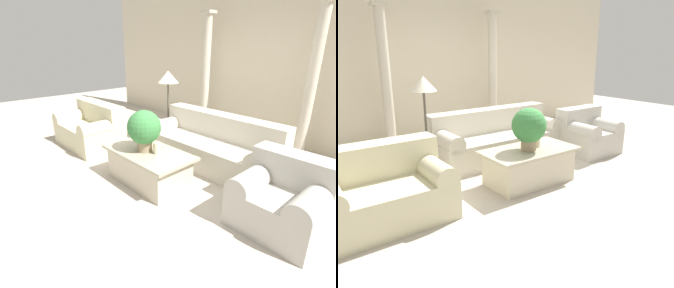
# 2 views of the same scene
# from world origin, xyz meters

# --- Properties ---
(ground_plane) EXTENTS (16.00, 16.00, 0.00)m
(ground_plane) POSITION_xyz_m (0.00, 0.00, 0.00)
(ground_plane) COLOR #BCB2A3
(wall_back) EXTENTS (10.00, 0.06, 3.20)m
(wall_back) POSITION_xyz_m (0.00, 2.68, 1.60)
(wall_back) COLOR beige
(wall_back) RESTS_ON ground_plane
(sofa_long) EXTENTS (2.27, 0.86, 0.84)m
(sofa_long) POSITION_xyz_m (0.21, 0.82, 0.34)
(sofa_long) COLOR beige
(sofa_long) RESTS_ON ground_plane
(loveseat) EXTENTS (1.40, 0.86, 0.84)m
(loveseat) POSITION_xyz_m (-2.02, -0.24, 0.35)
(loveseat) COLOR beige
(loveseat) RESTS_ON ground_plane
(coffee_table) EXTENTS (1.33, 0.73, 0.49)m
(coffee_table) POSITION_xyz_m (-0.04, -0.36, 0.25)
(coffee_table) COLOR beige
(coffee_table) RESTS_ON ground_plane
(potted_plant) EXTENTS (0.48, 0.48, 0.59)m
(potted_plant) POSITION_xyz_m (-0.08, -0.39, 0.83)
(potted_plant) COLOR #937F60
(potted_plant) RESTS_ON coffee_table
(pillar_candle) EXTENTS (0.10, 0.10, 0.17)m
(pillar_candle) POSITION_xyz_m (0.12, -0.33, 0.58)
(pillar_candle) COLOR beige
(pillar_candle) RESTS_ON coffee_table
(floor_lamp) EXTENTS (0.39, 0.39, 1.46)m
(floor_lamp) POSITION_xyz_m (-1.01, 0.92, 1.25)
(floor_lamp) COLOR #4C473D
(floor_lamp) RESTS_ON ground_plane
(column_left) EXTENTS (0.25, 0.25, 2.57)m
(column_left) POSITION_xyz_m (-1.16, 2.20, 1.31)
(column_left) COLOR beige
(column_left) RESTS_ON ground_plane
(column_right) EXTENTS (0.25, 0.25, 2.57)m
(column_right) POSITION_xyz_m (1.08, 2.20, 1.31)
(column_right) COLOR beige
(column_right) RESTS_ON ground_plane
(armchair) EXTENTS (0.92, 0.83, 0.80)m
(armchair) POSITION_xyz_m (1.73, 0.10, 0.34)
(armchair) COLOR #B7B2A8
(armchair) RESTS_ON ground_plane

